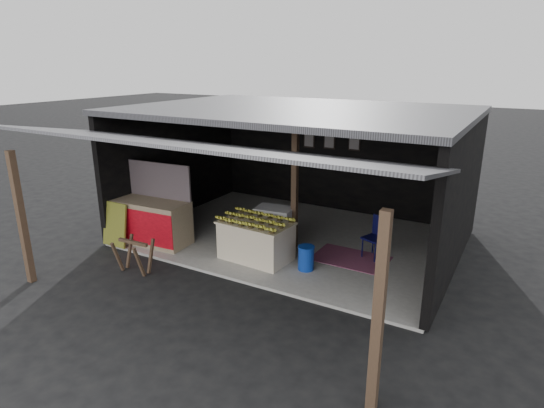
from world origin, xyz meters
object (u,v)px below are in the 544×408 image
Objects in this scene: sawhorse at (134,253)px; water_barrel at (306,259)px; plastic_chair at (378,234)px; neighbor_stall at (152,220)px; banana_table at (256,240)px; white_crate at (274,227)px.

water_barrel is at bearing 26.94° from sawhorse.
sawhorse is 0.80× the size of plastic_chair.
plastic_chair is (4.63, 1.71, -0.02)m from neighbor_stall.
banana_table reaches higher than sawhorse.
plastic_chair reaches higher than banana_table.
plastic_chair is (3.91, 2.96, 0.15)m from sawhorse.
white_crate reaches higher than sawhorse.
sawhorse is at bearing -134.26° from banana_table.
sawhorse is 4.90m from plastic_chair.
neighbor_stall is (-2.50, -0.37, 0.13)m from banana_table.
banana_table is at bearing 4.50° from neighbor_stall.
banana_table is 0.85× the size of neighbor_stall.
banana_table is 2.53m from neighbor_stall.
plastic_chair is at bearing 7.96° from white_crate.
water_barrel is at bearing 2.67° from neighbor_stall.
white_crate is 1.02× the size of plastic_chair.
banana_table is 0.78m from white_crate.
sawhorse is (-1.78, -1.63, -0.04)m from banana_table.
banana_table is 2.51m from plastic_chair.
white_crate is at bearing -144.12° from plastic_chair.
white_crate reaches higher than water_barrel.
neighbor_stall reaches higher than white_crate.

